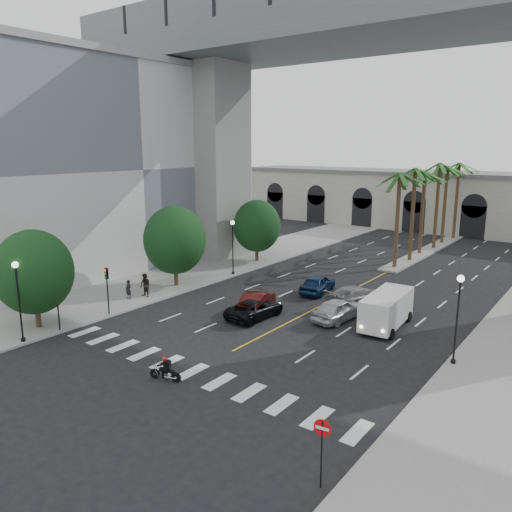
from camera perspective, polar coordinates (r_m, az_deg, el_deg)
The scene contains 30 objects.
ground at distance 29.68m, azimuth -5.25°, elevation -12.01°, with size 140.00×140.00×0.00m, color black.
sidewalk_left at distance 49.73m, azimuth -6.58°, elevation -1.74°, with size 8.00×100.00×0.15m, color gray.
median at distance 61.94m, azimuth 18.92°, elevation 0.54°, with size 2.00×24.00×0.20m, color gray.
building_left at distance 55.38m, azimuth -18.27°, elevation 9.90°, with size 16.50×32.50×20.60m.
pier_building at distance 77.53m, azimuth 23.10°, elevation 5.64°, with size 71.00×10.50×8.50m.
bridge at distance 44.88m, azimuth 18.31°, elevation 19.92°, with size 75.00×13.00×26.00m.
palm_a at distance 51.37m, azimuth 16.12°, elevation 8.52°, with size 3.20×3.20×10.30m.
palm_b at distance 55.07m, azimuth 17.74°, elevation 8.95°, with size 3.20×3.20×10.60m.
palm_c at distance 58.98m, azimuth 18.74°, elevation 8.64°, with size 3.20×3.20×10.10m.
palm_d at distance 62.65m, azimuth 20.26°, elevation 9.40°, with size 3.20×3.20×10.90m.
palm_e at distance 66.57m, azimuth 21.04°, elevation 9.09°, with size 3.20×3.20×10.40m.
palm_f at distance 70.33m, azimuth 22.21°, elevation 9.36°, with size 3.20×3.20×10.70m.
street_tree_near at distance 36.46m, azimuth -24.07°, elevation -1.69°, with size 5.20×5.20×6.89m.
street_tree_mid at distance 44.00m, azimuth -9.27°, elevation 1.81°, with size 5.44×5.44×7.21m.
street_tree_far at distance 52.94m, azimuth 0.11°, elevation 3.45°, with size 5.04×5.04×6.68m.
lamp_post_left_near at distance 34.39m, azimuth -25.53°, elevation -4.03°, with size 0.40×0.40×5.35m.
lamp_post_left_far at distance 47.44m, azimuth -2.67°, elevation 1.53°, with size 0.40×0.40×5.35m.
lamp_post_right at distance 30.16m, azimuth 22.06°, elevation -5.95°, with size 0.40×0.40×5.35m.
traffic_signal_near at distance 35.65m, azimuth -21.81°, elevation -4.32°, with size 0.25×0.18×3.65m.
traffic_signal_far at distance 37.77m, azimuth -16.66°, elevation -3.01°, with size 0.25×0.18×3.65m.
motorcycle_rider at distance 27.69m, azimuth -10.24°, elevation -12.68°, with size 1.81×0.67×1.34m.
car_a at distance 36.40m, azimuth 9.38°, elevation -6.03°, with size 1.90×4.72×1.61m, color #ACADB1.
car_b at distance 37.87m, azimuth 0.10°, elevation -5.19°, with size 1.60×4.60×1.52m, color #410F0D.
car_c at distance 36.46m, azimuth -0.11°, elevation -6.03°, with size 2.26×4.90×1.36m, color black.
car_d at distance 39.83m, azimuth 11.36°, elevation -4.49°, with size 2.21×5.45×1.58m, color slate.
car_e at distance 42.76m, azimuth 7.06°, elevation -3.15°, with size 1.87×4.64×1.58m, color #0E2242.
cargo_van at distance 35.50m, azimuth 14.68°, elevation -5.87°, with size 2.60×5.76×2.40m.
pedestrian_a at distance 41.63m, azimuth -14.36°, elevation -3.71°, with size 0.56×0.37×1.54m, color black.
pedestrian_b at distance 41.74m, azimuth -12.55°, elevation -3.28°, with size 0.94×0.73×1.94m, color black.
do_not_enter_sign at distance 19.24m, azimuth 7.56°, elevation -19.98°, with size 0.68×0.12×2.77m.
Camera 1 is at (18.21, -19.93, 12.35)m, focal length 35.00 mm.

